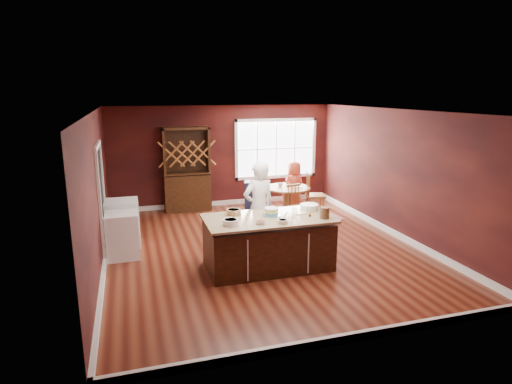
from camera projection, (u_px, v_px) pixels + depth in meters
The scene contains 28 objects.
room_shell at pixel (262, 182), 8.25m from camera, with size 7.00×7.00×7.00m.
window at pixel (276, 149), 11.87m from camera, with size 2.36×0.10×1.66m, color white, non-canonical shape.
doorway at pixel (102, 202), 8.06m from camera, with size 0.08×1.26×2.13m, color white, non-canonical shape.
kitchen_island at pixel (268, 244), 7.53m from camera, with size 2.22×1.16×0.92m.
dining_table at pixel (288, 196), 10.59m from camera, with size 1.10×1.10×0.75m.
baker at pixel (259, 208), 8.16m from camera, with size 0.65×0.43×1.78m, color silver.
layer_cake at pixel (271, 212), 7.52m from camera, with size 0.35×0.35×0.14m, color white, non-canonical shape.
bowl_blue at pixel (231, 222), 6.98m from camera, with size 0.26×0.26×0.10m, color silver.
bowl_yellow at pixel (234, 212), 7.58m from camera, with size 0.26×0.26×0.10m, color #99784C.
bowl_pink at pixel (260, 222), 7.05m from camera, with size 0.16×0.16×0.06m, color silver.
bowl_olive at pixel (283, 222), 7.07m from camera, with size 0.17×0.17×0.07m, color beige.
drinking_glass at pixel (294, 213), 7.43m from camera, with size 0.08×0.08×0.16m, color silver.
dinner_plate at pixel (299, 213), 7.67m from camera, with size 0.24×0.24×0.02m, color beige.
white_tub at pixel (309, 207), 7.86m from camera, with size 0.33×0.33×0.11m, color silver.
stoneware_crock at pixel (325, 213), 7.35m from camera, with size 0.17×0.17×0.20m, color brown.
toy_figurine at pixel (310, 214), 7.46m from camera, with size 0.05×0.05×0.08m, color #F49F03, non-canonical shape.
rug at pixel (287, 216), 10.71m from camera, with size 2.28×1.76×0.01m, color brown.
chair_east at pixel (315, 194), 10.75m from camera, with size 0.46×0.44×1.09m, color brown, non-canonical shape.
chair_south at pixel (298, 205), 9.88m from camera, with size 0.41×0.39×0.97m, color brown, non-canonical shape.
chair_north at pixel (291, 190), 11.38m from camera, with size 0.41×0.39×0.98m, color olive, non-canonical shape.
seated_woman at pixel (294, 186), 11.11m from camera, with size 0.64×0.41×1.30m, color #C04430.
high_chair at pixel (252, 198), 10.69m from camera, with size 0.37×0.37×0.91m, color black, non-canonical shape.
toddler at pixel (255, 184), 10.65m from camera, with size 0.18×0.14×0.26m, color #8CA5BF, non-canonical shape.
table_plate at pixel (299, 187), 10.54m from camera, with size 0.19×0.19×0.01m, color beige.
table_cup at pixel (280, 185), 10.58m from camera, with size 0.12×0.12×0.10m, color white.
hutch at pixel (187, 169), 11.03m from camera, with size 1.19×0.49×2.18m, color black.
washer at pixel (123, 235), 7.99m from camera, with size 0.59×0.57×0.86m, color white.
dryer at pixel (123, 223), 8.58m from camera, with size 0.65×0.63×0.94m, color silver.
Camera 1 is at (-2.42, -7.71, 3.06)m, focal length 30.00 mm.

